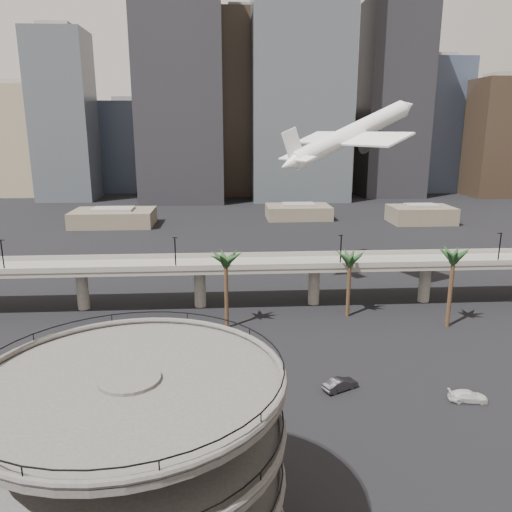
{
  "coord_description": "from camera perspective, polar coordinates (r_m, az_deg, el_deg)",
  "views": [
    {
      "loc": [
        -6.2,
        -36.21,
        33.15
      ],
      "look_at": [
        -2.02,
        28.0,
        16.71
      ],
      "focal_mm": 35.0,
      "sensor_mm": 36.0,
      "label": 1
    }
  ],
  "objects": [
    {
      "name": "parking_ramp",
      "position": [
        40.34,
        -13.68,
        -21.43
      ],
      "size": [
        22.2,
        22.2,
        17.35
      ],
      "color": "#484543",
      "rests_on": "ground"
    },
    {
      "name": "overpass",
      "position": [
        94.99,
        0.16,
        -1.43
      ],
      "size": [
        130.0,
        9.3,
        14.7
      ],
      "color": "slate",
      "rests_on": "ground"
    },
    {
      "name": "palm_trees",
      "position": [
        86.13,
        9.98,
        -0.49
      ],
      "size": [
        42.4,
        10.4,
        14.0
      ],
      "color": "#49341F",
      "rests_on": "ground"
    },
    {
      "name": "low_buildings",
      "position": [
        181.53,
        0.46,
        4.73
      ],
      "size": [
        135.0,
        27.5,
        6.8
      ],
      "color": "brown",
      "rests_on": "ground"
    },
    {
      "name": "skyline",
      "position": [
        254.41,
        1.13,
        16.74
      ],
      "size": [
        269.0,
        86.0,
        119.91
      ],
      "color": "gray",
      "rests_on": "ground"
    },
    {
      "name": "airborne_jet",
      "position": [
        110.16,
        10.76,
        13.45
      ],
      "size": [
        33.68,
        31.57,
        16.32
      ],
      "rotation": [
        0.0,
        -0.36,
        0.42
      ],
      "color": "white",
      "rests_on": "ground"
    },
    {
      "name": "car_a",
      "position": [
        66.74,
        -7.19,
        -14.86
      ],
      "size": [
        4.42,
        2.31,
        1.43
      ],
      "primitive_type": "imported",
      "rotation": [
        0.0,
        0.0,
        1.42
      ],
      "color": "#A61726",
      "rests_on": "ground"
    },
    {
      "name": "car_b",
      "position": [
        68.09,
        9.6,
        -14.25
      ],
      "size": [
        5.1,
        3.69,
        1.6
      ],
      "primitive_type": "imported",
      "rotation": [
        0.0,
        0.0,
        2.03
      ],
      "color": "black",
      "rests_on": "ground"
    },
    {
      "name": "car_c",
      "position": [
        70.05,
        23.07,
        -14.52
      ],
      "size": [
        4.94,
        2.49,
        1.37
      ],
      "primitive_type": "imported",
      "rotation": [
        0.0,
        0.0,
        1.45
      ],
      "color": "silver",
      "rests_on": "ground"
    }
  ]
}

